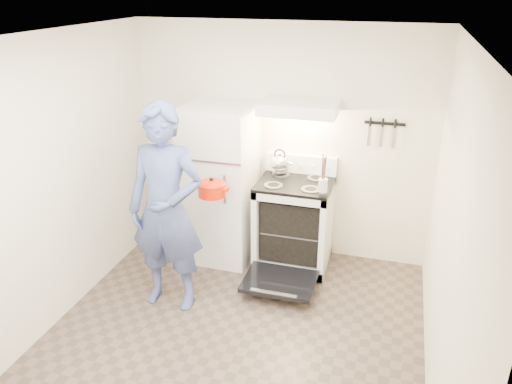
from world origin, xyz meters
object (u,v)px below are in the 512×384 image
at_px(tea_kettle, 280,162).
at_px(dutch_oven, 212,190).
at_px(refrigerator, 220,184).
at_px(stove_body, 294,225).
at_px(person, 166,210).

bearing_deg(tea_kettle, dutch_oven, -119.00).
height_order(refrigerator, stove_body, refrigerator).
distance_m(tea_kettle, dutch_oven, 0.93).
xyz_separation_m(tea_kettle, person, (-0.75, -1.18, -0.12)).
distance_m(refrigerator, tea_kettle, 0.68).
bearing_deg(stove_body, refrigerator, -178.23).
relative_size(refrigerator, dutch_oven, 5.19).
relative_size(refrigerator, person, 0.88).
bearing_deg(person, refrigerator, 80.08).
distance_m(stove_body, dutch_oven, 1.10).
height_order(tea_kettle, person, person).
distance_m(refrigerator, person, 1.01).
height_order(tea_kettle, dutch_oven, tea_kettle).
height_order(refrigerator, tea_kettle, refrigerator).
bearing_deg(tea_kettle, person, -122.23).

